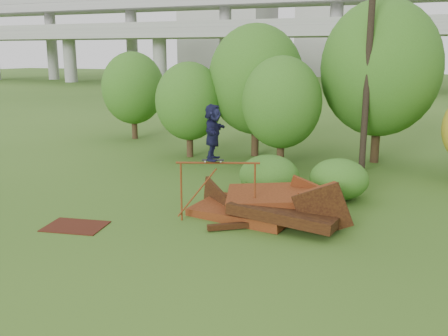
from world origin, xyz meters
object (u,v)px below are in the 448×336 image
at_px(flat_plate, 75,226).
at_px(skater, 213,132).
at_px(scrap_pile, 268,207).
at_px(utility_pole, 369,49).

bearing_deg(flat_plate, skater, 30.22).
relative_size(skater, flat_plate, 0.96).
bearing_deg(skater, flat_plate, 107.27).
bearing_deg(skater, scrap_pile, -76.98).
distance_m(scrap_pile, flat_plate, 6.00).
relative_size(scrap_pile, utility_pole, 0.52).
bearing_deg(utility_pole, skater, -112.88).
relative_size(skater, utility_pole, 0.16).
bearing_deg(scrap_pile, skater, -154.03).
xyz_separation_m(scrap_pile, skater, (-1.56, -0.76, 2.43)).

